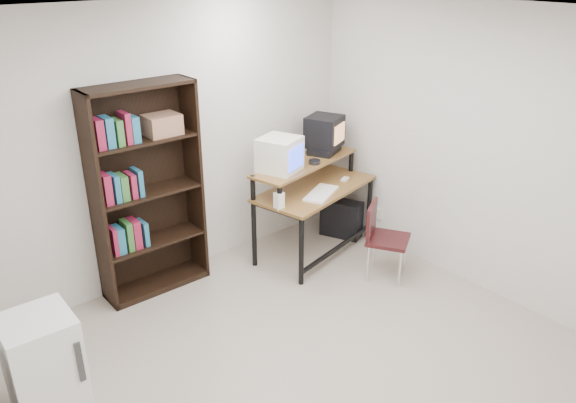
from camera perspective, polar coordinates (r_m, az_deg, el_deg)
floor at (r=4.55m, az=2.77°, el=-16.40°), size 4.00×4.00×0.01m
ceiling at (r=3.49m, az=3.65°, el=18.39°), size 4.00×4.00×0.01m
back_wall at (r=5.37m, az=-11.52°, el=5.67°), size 4.00×0.01×2.60m
left_wall at (r=3.03m, az=-26.52°, el=-11.48°), size 0.01×4.00×2.60m
right_wall at (r=5.31m, az=19.28°, el=4.60°), size 0.01×4.00×2.60m
computer_desk at (r=5.81m, az=2.57°, el=1.23°), size 1.46×0.95×0.98m
crt_monitor at (r=5.48m, az=-0.85°, el=4.76°), size 0.47×0.47×0.34m
vcr at (r=6.05m, az=3.71°, el=5.25°), size 0.44×0.39×0.08m
crt_tv at (r=6.00m, az=3.73°, el=7.12°), size 0.45×0.45×0.33m
cd_spindle at (r=5.71m, az=2.70°, el=3.99°), size 0.13×0.13×0.05m
keyboard at (r=5.61m, az=3.39°, el=0.76°), size 0.51×0.39×0.03m
mousepad at (r=5.98m, az=5.75°, el=2.03°), size 0.25×0.22×0.01m
mouse at (r=5.99m, az=5.81°, el=2.25°), size 0.12×0.09×0.03m
desk_speaker at (r=5.27m, az=-0.92°, el=0.06°), size 0.08×0.08×0.17m
pc_tower at (r=6.34m, az=5.46°, el=-1.72°), size 0.36×0.49×0.42m
school_chair at (r=5.49m, az=9.52°, el=-3.21°), size 0.52×0.52×0.76m
bookshelf at (r=5.19m, az=-14.27°, el=1.17°), size 0.98×0.33×1.95m
mini_fridge at (r=4.27m, az=-23.53°, el=-15.08°), size 0.46×0.47×0.76m
wall_outlet at (r=6.29m, az=9.20°, el=-1.24°), size 0.02×0.08×0.12m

